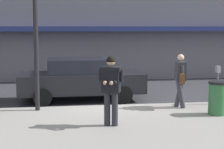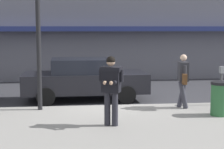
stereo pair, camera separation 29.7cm
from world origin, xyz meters
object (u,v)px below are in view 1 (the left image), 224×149
Objects in this scene: man_texting_on_phone at (111,83)px; trash_bin at (218,98)px; parked_sedan_mid at (80,79)px; pedestrian_with_bag at (180,77)px; street_lamp_post at (35,11)px; parking_meter at (218,79)px.

man_texting_on_phone reaches higher than trash_bin.
trash_bin is at bearing -42.29° from parked_sedan_mid.
pedestrian_with_bag is 1.41m from trash_bin.
street_lamp_post is at bearing 132.64° from man_texting_on_phone.
pedestrian_with_bag is at bearing -166.94° from parking_meter.
parked_sedan_mid is at bearing 97.17° from man_texting_on_phone.
parked_sedan_mid is 3.83m from pedestrian_with_bag.
parked_sedan_mid is 4.84m from parking_meter.
parking_meter reaches higher than trash_bin.
street_lamp_post is 6.22m from parking_meter.
parking_meter is (5.83, 0.05, -2.17)m from street_lamp_post.
pedestrian_with_bag is (3.01, -2.35, 0.32)m from parked_sedan_mid.
street_lamp_post is at bearing 165.43° from trash_bin.
street_lamp_post is (-1.97, 2.14, 1.89)m from man_texting_on_phone.
man_texting_on_phone reaches higher than parked_sedan_mid.
pedestrian_with_bag is 1.74× the size of trash_bin.
parked_sedan_mid is at bearing 142.01° from pedestrian_with_bag.
parking_meter is at bearing 0.49° from street_lamp_post.
man_texting_on_phone is 0.37× the size of street_lamp_post.
man_texting_on_phone is (0.53, -4.22, 0.46)m from parked_sedan_mid.
pedestrian_with_bag is at bearing 37.12° from man_texting_on_phone.
parking_meter is (4.39, -2.03, 0.18)m from parked_sedan_mid.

